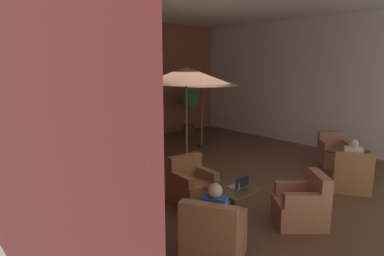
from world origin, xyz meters
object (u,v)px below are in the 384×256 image
potted_tree_mid_left (135,106)px  potted_tree_left_corner (189,104)px  open_laptop (240,184)px  armchair_front_left_east (192,186)px  cafe_table_front_left (233,196)px  patron_by_window (215,208)px  cafe_table_front_right (348,155)px  armchair_front_left_north (302,206)px  armchair_front_left_south (213,238)px  patron_blue_shirt (18,144)px  armchair_front_right_east (351,176)px  armchair_mid_center_north (108,152)px  armchair_mid_center_east (17,159)px  patio_umbrella_center_beige (186,76)px  cafe_table_mid_center (64,149)px  patron_with_friend (353,157)px  armchair_front_right_north (334,153)px  patio_umbrella_tall_red (202,80)px  iced_drink_cup (238,186)px

potted_tree_mid_left → potted_tree_left_corner: bearing=3.2°
open_laptop → armchair_front_left_east: bearing=91.0°
cafe_table_front_left → patron_by_window: bearing=-150.0°
cafe_table_front_right → armchair_front_left_north: bearing=-166.7°
armchair_front_left_east → armchair_front_left_south: (-1.09, -1.75, 0.01)m
armchair_front_left_north → open_laptop: (-0.80, 0.71, 0.37)m
potted_tree_left_corner → patron_blue_shirt: 6.16m
armchair_front_left_north → armchair_front_left_east: bearing=113.1°
armchair_front_left_north → armchair_front_right_east: size_ratio=1.05×
armchair_front_right_east → armchair_mid_center_north: 6.08m
armchair_front_left_south → armchair_mid_center_east: bearing=99.4°
cafe_table_front_left → armchair_front_left_east: size_ratio=0.79×
potted_tree_left_corner → patron_by_window: (-5.08, -6.74, -0.45)m
cafe_table_front_right → potted_tree_left_corner: size_ratio=0.49×
cafe_table_front_right → potted_tree_left_corner: 6.24m
patio_umbrella_center_beige → armchair_mid_center_east: bearing=138.7°
armchair_front_right_east → patron_blue_shirt: size_ratio=1.69×
cafe_table_mid_center → patio_umbrella_center_beige: patio_umbrella_center_beige is taller
cafe_table_front_right → patron_with_friend: patron_with_friend is taller
cafe_table_front_right → cafe_table_mid_center: 7.14m
armchair_front_left_east → armchair_front_left_south: bearing=-122.0°
armchair_front_left_east → armchair_front_right_north: armchair_front_left_east is taller
potted_tree_mid_left → patron_with_friend: (1.41, -6.56, -0.60)m
patio_umbrella_tall_red → patron_by_window: bearing=-130.0°
patron_with_friend → armchair_front_left_east: bearing=151.1°
cafe_table_front_right → armchair_front_left_south: bearing=-173.6°
potted_tree_mid_left → patron_by_window: bearing=-112.1°
cafe_table_mid_center → patron_blue_shirt: (-1.01, 0.39, 0.23)m
armchair_front_left_south → armchair_front_right_east: armchair_front_left_south is taller
patron_blue_shirt → cafe_table_mid_center: bearing=-21.0°
armchair_front_left_east → patio_umbrella_center_beige: size_ratio=0.35×
cafe_table_front_right → armchair_mid_center_east: size_ratio=0.84×
patron_blue_shirt → iced_drink_cup: size_ratio=5.47×
patio_umbrella_tall_red → potted_tree_left_corner: 2.16m
patio_umbrella_center_beige → potted_tree_left_corner: size_ratio=1.52×
armchair_mid_center_north → patron_blue_shirt: bearing=159.4°
armchair_front_left_south → open_laptop: size_ratio=3.36×
armchair_front_left_east → armchair_front_right_east: size_ratio=0.89×
potted_tree_left_corner → armchair_front_left_south: bearing=-127.1°
armchair_front_right_east → open_laptop: armchair_front_right_east is taller
armchair_mid_center_east → patio_umbrella_center_beige: size_ratio=0.38×
armchair_mid_center_east → iced_drink_cup: (2.05, -5.60, 0.38)m
armchair_front_left_south → patron_with_friend: 4.16m
potted_tree_left_corner → patron_with_friend: (-0.98, -6.70, -0.48)m
armchair_front_left_south → armchair_mid_center_north: armchair_front_left_south is taller
patio_umbrella_center_beige → open_laptop: 3.42m
cafe_table_front_left → armchair_mid_center_east: (-2.03, 5.54, -0.18)m
cafe_table_front_left → patio_umbrella_tall_red: patio_umbrella_tall_red is taller
armchair_front_left_east → patron_by_window: bearing=-121.4°
armchair_mid_center_east → armchair_front_right_north: bearing=-36.1°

